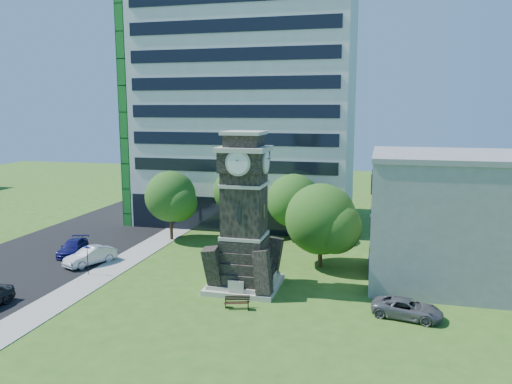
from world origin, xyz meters
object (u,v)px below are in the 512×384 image
(car_street_north, at_px, (73,247))
(street_sign, at_px, (87,257))
(car_east_lot, at_px, (407,308))
(park_bench, at_px, (237,302))
(clock_tower, at_px, (244,222))
(car_street_mid, at_px, (90,256))

(car_street_north, bearing_deg, street_sign, -60.21)
(car_east_lot, xyz_separation_m, park_bench, (-11.54, -1.28, -0.16))
(car_street_north, bearing_deg, park_bench, -38.97)
(park_bench, bearing_deg, car_east_lot, -11.72)
(clock_tower, bearing_deg, park_bench, -81.79)
(car_east_lot, bearing_deg, park_bench, 107.23)
(car_street_mid, height_order, car_street_north, car_street_mid)
(car_street_mid, xyz_separation_m, car_east_lot, (27.19, -5.14, -0.14))
(street_sign, bearing_deg, car_east_lot, 5.75)
(car_street_mid, distance_m, car_street_north, 4.19)
(clock_tower, relative_size, street_sign, 4.77)
(car_street_mid, bearing_deg, car_east_lot, 13.93)
(car_street_mid, bearing_deg, street_sign, -36.48)
(car_east_lot, relative_size, park_bench, 2.65)
(clock_tower, distance_m, street_sign, 14.07)
(street_sign, bearing_deg, car_street_mid, 130.16)
(car_east_lot, distance_m, park_bench, 11.61)
(clock_tower, relative_size, park_bench, 6.99)
(clock_tower, bearing_deg, car_street_mid, 171.71)
(clock_tower, relative_size, car_east_lot, 2.64)
(car_street_north, relative_size, street_sign, 1.84)
(car_street_mid, height_order, car_east_lot, car_street_mid)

